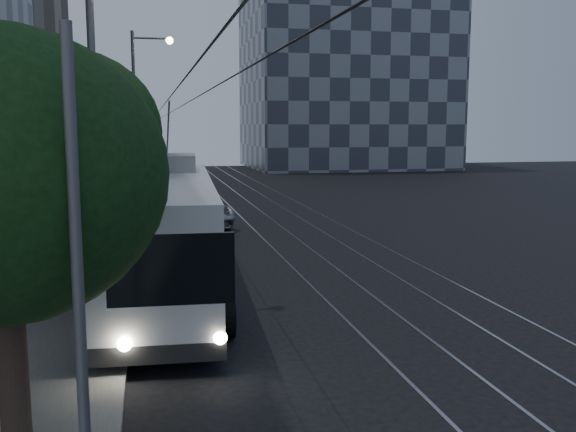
% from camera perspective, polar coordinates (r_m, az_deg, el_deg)
% --- Properties ---
extents(ground, '(120.00, 120.00, 0.00)m').
position_cam_1_polar(ground, '(18.83, 1.86, -6.90)').
color(ground, black).
rests_on(ground, ground).
extents(sidewalk, '(5.00, 90.00, 0.15)m').
position_cam_1_polar(sidewalk, '(38.06, -16.74, 0.50)').
color(sidewalk, gray).
rests_on(sidewalk, ground).
extents(tram_rails, '(4.52, 90.00, 0.02)m').
position_cam_1_polar(tram_rails, '(38.58, -1.77, 0.83)').
color(tram_rails, '#9A99A1').
rests_on(tram_rails, ground).
extents(overhead_wires, '(2.23, 90.00, 6.00)m').
position_cam_1_polar(overhead_wires, '(37.67, -13.10, 5.74)').
color(overhead_wires, black).
rests_on(overhead_wires, ground).
extents(building_distant_right, '(22.00, 18.00, 24.00)m').
position_cam_1_polar(building_distant_right, '(76.36, 5.04, 13.39)').
color(building_distant_right, '#363A45').
rests_on(building_distant_right, ground).
extents(trolleybus, '(3.42, 13.17, 5.63)m').
position_cam_1_polar(trolleybus, '(18.73, -11.02, -1.47)').
color(trolleybus, silver).
rests_on(trolleybus, ground).
extents(pickup_silver, '(4.80, 6.63, 1.68)m').
position_cam_1_polar(pickup_silver, '(31.35, -8.95, 0.59)').
color(pickup_silver, '#A5A6AD').
rests_on(pickup_silver, ground).
extents(car_white_a, '(1.76, 3.90, 1.30)m').
position_cam_1_polar(car_white_a, '(36.46, -11.93, 1.25)').
color(car_white_a, silver).
rests_on(car_white_a, ground).
extents(car_white_b, '(1.97, 4.47, 1.28)m').
position_cam_1_polar(car_white_b, '(41.85, -11.99, 2.09)').
color(car_white_b, silver).
rests_on(car_white_b, ground).
extents(car_white_c, '(2.41, 5.00, 1.58)m').
position_cam_1_polar(car_white_c, '(44.76, -9.97, 2.72)').
color(car_white_c, '#B0B0B4').
rests_on(car_white_c, ground).
extents(car_white_d, '(2.30, 4.44, 1.44)m').
position_cam_1_polar(car_white_d, '(47.34, -12.03, 2.87)').
color(car_white_d, silver).
rests_on(car_white_d, ground).
extents(tree_0, '(4.70, 4.70, 6.27)m').
position_cam_1_polar(tree_0, '(9.94, -24.15, 3.24)').
color(tree_0, black).
rests_on(tree_0, ground).
extents(tree_1, '(4.89, 4.89, 6.89)m').
position_cam_1_polar(tree_1, '(18.25, -18.85, 7.04)').
color(tree_1, black).
rests_on(tree_1, ground).
extents(tree_2, '(3.83, 3.83, 5.63)m').
position_cam_1_polar(tree_2, '(27.62, -16.58, 5.70)').
color(tree_2, black).
rests_on(tree_2, ground).
extents(tree_3, '(4.39, 4.39, 5.84)m').
position_cam_1_polar(tree_3, '(35.01, -15.69, 6.11)').
color(tree_3, black).
rests_on(tree_3, ground).
extents(tree_4, '(3.91, 3.91, 5.48)m').
position_cam_1_polar(tree_4, '(41.91, -15.14, 6.19)').
color(tree_4, black).
rests_on(tree_4, ground).
extents(tree_5, '(3.96, 3.96, 5.95)m').
position_cam_1_polar(tree_5, '(50.56, -14.68, 6.99)').
color(tree_5, black).
rests_on(tree_5, ground).
extents(streetlamp_near, '(2.25, 0.44, 9.17)m').
position_cam_1_polar(streetlamp_near, '(17.54, -15.58, 10.09)').
color(streetlamp_near, slate).
rests_on(streetlamp_near, ground).
extents(streetlamp_far, '(2.52, 0.44, 10.50)m').
position_cam_1_polar(streetlamp_far, '(40.74, -12.90, 9.88)').
color(streetlamp_far, slate).
rests_on(streetlamp_far, ground).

